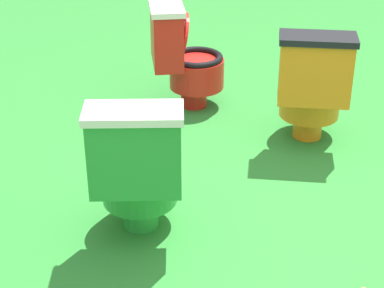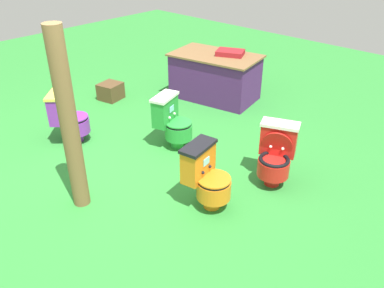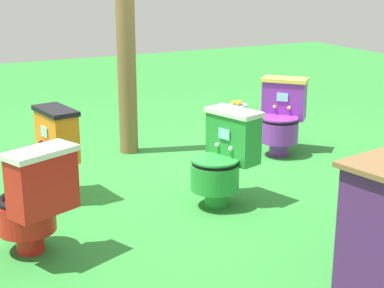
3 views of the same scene
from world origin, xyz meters
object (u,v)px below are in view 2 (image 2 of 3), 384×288
Objects in this scene: toilet_green at (173,121)px; vendor_table at (215,76)px; toilet_red at (276,154)px; small_crate at (111,91)px; toilet_purple at (68,117)px; toilet_orange at (207,176)px; wooden_post at (69,124)px.

toilet_green is 0.46× the size of vendor_table.
vendor_table reaches higher than toilet_red.
toilet_purple is at bearing -58.40° from small_crate.
toilet_green is at bearing -14.08° from toilet_red.
toilet_red is at bearing 69.31° from toilet_purple.
toilet_orange is at bearing -51.84° from vendor_table.
toilet_green and toilet_orange have the same top height.
toilet_green reaches higher than small_crate.
toilet_green is 0.37× the size of wooden_post.
toilet_orange is 0.46× the size of vendor_table.
toilet_red is 1.00× the size of toilet_purple.
toilet_orange is 2.03× the size of small_crate.
toilet_orange is (1.20, -0.67, 0.00)m from toilet_green.
toilet_purple is 0.46× the size of vendor_table.
vendor_table is (0.49, 2.57, 0.02)m from toilet_purple.
toilet_red is 1.50m from toilet_green.
toilet_purple is 2.62m from vendor_table.
small_crate is (-1.29, -1.27, -0.25)m from vendor_table.
wooden_post is (1.31, -0.71, 0.61)m from toilet_purple.
toilet_red is 3.45m from small_crate.
small_crate is at bearing 168.24° from toilet_purple.
toilet_red is 2.03× the size of small_crate.
toilet_green is 1.37m from toilet_orange.
small_crate is (-3.14, 1.09, -0.23)m from toilet_orange.
small_crate is at bearing -25.72° from toilet_red.
toilet_red is at bearing 152.82° from toilet_orange.
small_crate is at bearing -135.27° from vendor_table.
wooden_post reaches higher than small_crate.
wooden_post is at bearing -43.55° from small_crate.
toilet_red is at bearing -34.39° from vendor_table.
small_crate is at bearing -118.27° from toilet_orange.
vendor_table reaches higher than toilet_green.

